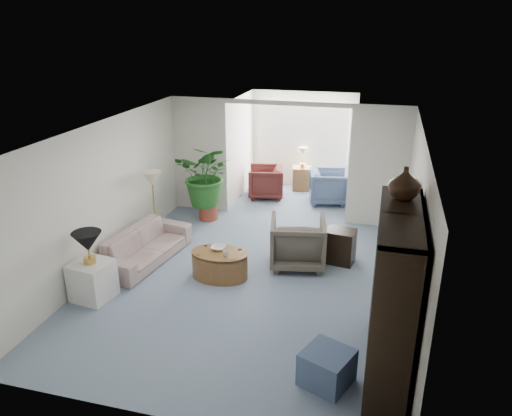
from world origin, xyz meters
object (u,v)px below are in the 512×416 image
(sofa, at_px, (145,246))
(sunroom_table, at_px, (302,179))
(cabinet_urn, at_px, (405,183))
(sunroom_chair_maroon, at_px, (266,182))
(table_lamp, at_px, (87,242))
(framed_picture, at_px, (417,202))
(coffee_table, at_px, (220,265))
(floor_lamp, at_px, (152,179))
(plant_pot, at_px, (208,212))
(ottoman, at_px, (327,367))
(end_table, at_px, (93,280))
(coffee_bowl, at_px, (218,248))
(coffee_cup, at_px, (226,253))
(wingback_chair, at_px, (298,242))
(entertainment_cabinet, at_px, (394,296))
(side_table_dark, at_px, (340,246))

(sofa, xyz_separation_m, sunroom_table, (2.01, 4.55, 0.00))
(cabinet_urn, distance_m, sunroom_chair_maroon, 6.23)
(sofa, distance_m, table_lamp, 1.52)
(framed_picture, height_order, coffee_table, framed_picture)
(floor_lamp, bearing_deg, plant_pot, 64.40)
(table_lamp, xyz_separation_m, sunroom_table, (2.21, 5.90, -0.66))
(sofa, distance_m, ottoman, 4.20)
(end_table, height_order, sunroom_table, end_table)
(framed_picture, height_order, coffee_bowl, framed_picture)
(cabinet_urn, relative_size, sunroom_chair_maroon, 0.47)
(coffee_table, relative_size, coffee_cup, 9.12)
(framed_picture, relative_size, sunroom_table, 0.86)
(coffee_cup, distance_m, sunroom_table, 4.90)
(sofa, relative_size, table_lamp, 4.48)
(end_table, relative_size, coffee_table, 0.64)
(table_lamp, relative_size, floor_lamp, 1.22)
(sofa, bearing_deg, sunroom_table, -15.85)
(coffee_cup, bearing_deg, table_lamp, -150.42)
(coffee_bowl, bearing_deg, ottoman, -46.37)
(wingback_chair, height_order, cabinet_urn, cabinet_urn)
(table_lamp, height_order, cabinet_urn, cabinet_urn)
(coffee_cup, height_order, wingback_chair, wingback_chair)
(end_table, height_order, ottoman, end_table)
(end_table, xyz_separation_m, cabinet_urn, (4.39, -0.02, 1.95))
(coffee_table, bearing_deg, sunroom_chair_maroon, 92.88)
(coffee_table, bearing_deg, entertainment_cabinet, -31.17)
(side_table_dark, bearing_deg, coffee_bowl, -153.35)
(wingback_chair, bearing_deg, sofa, 0.61)
(end_table, relative_size, coffee_bowl, 2.55)
(side_table_dark, bearing_deg, sunroom_chair_maroon, 124.90)
(sunroom_chair_maroon, bearing_deg, side_table_dark, 23.52)
(cabinet_urn, height_order, plant_pot, cabinet_urn)
(framed_picture, height_order, table_lamp, framed_picture)
(coffee_cup, relative_size, cabinet_urn, 0.27)
(entertainment_cabinet, distance_m, sunroom_chair_maroon, 6.42)
(sofa, height_order, wingback_chair, wingback_chair)
(table_lamp, xyz_separation_m, coffee_bowl, (1.61, 1.23, -0.47))
(coffee_table, distance_m, sunroom_chair_maroon, 4.03)
(coffee_cup, bearing_deg, entertainment_cabinet, -31.02)
(sofa, height_order, cabinet_urn, cabinet_urn)
(entertainment_cabinet, xyz_separation_m, cabinet_urn, (0.00, 0.50, 1.22))
(coffee_bowl, xyz_separation_m, cabinet_urn, (2.78, -1.25, 1.77))
(framed_picture, distance_m, coffee_table, 3.31)
(coffee_bowl, height_order, coffee_cup, coffee_cup)
(framed_picture, distance_m, sofa, 4.66)
(framed_picture, distance_m, side_table_dark, 2.18)
(entertainment_cabinet, xyz_separation_m, sunroom_table, (-2.18, 6.42, -0.74))
(sofa, height_order, entertainment_cabinet, entertainment_cabinet)
(floor_lamp, height_order, side_table_dark, floor_lamp)
(end_table, relative_size, sunroom_chair_maroon, 0.73)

